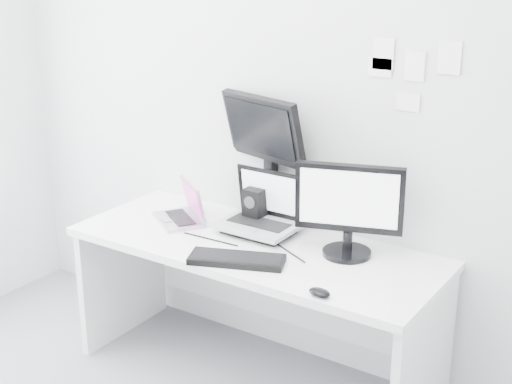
{
  "coord_description": "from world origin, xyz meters",
  "views": [
    {
      "loc": [
        1.8,
        -1.46,
        2.12
      ],
      "look_at": [
        0.02,
        1.23,
        1.0
      ],
      "focal_mm": 52.42,
      "sensor_mm": 36.0,
      "label": 1
    }
  ],
  "objects": [
    {
      "name": "back_wall",
      "position": [
        0.0,
        1.6,
        1.35
      ],
      "size": [
        3.6,
        0.0,
        3.6
      ],
      "primitive_type": "plane",
      "rotation": [
        1.57,
        0.0,
        0.0
      ],
      "color": "silver",
      "rests_on": "ground"
    },
    {
      "name": "desk",
      "position": [
        0.0,
        1.25,
        0.36
      ],
      "size": [
        1.8,
        0.7,
        0.73
      ],
      "primitive_type": "cube",
      "color": "white",
      "rests_on": "ground"
    },
    {
      "name": "macbook",
      "position": [
        -0.49,
        1.28,
        0.84
      ],
      "size": [
        0.36,
        0.34,
        0.22
      ],
      "primitive_type": "cube",
      "rotation": [
        0.0,
        0.0,
        -0.58
      ],
      "color": "#A8A7AC",
      "rests_on": "desk"
    },
    {
      "name": "speaker",
      "position": [
        -0.13,
        1.45,
        0.83
      ],
      "size": [
        0.13,
        0.13,
        0.2
      ],
      "primitive_type": "cube",
      "rotation": [
        0.0,
        0.0,
        0.39
      ],
      "color": "black",
      "rests_on": "desk"
    },
    {
      "name": "dell_laptop",
      "position": [
        -0.06,
        1.36,
        0.89
      ],
      "size": [
        0.37,
        0.29,
        0.31
      ],
      "primitive_type": "cube",
      "rotation": [
        0.0,
        0.0,
        -0.0
      ],
      "color": "#A7ABAE",
      "rests_on": "desk"
    },
    {
      "name": "rear_monitor",
      "position": [
        -0.13,
        1.55,
        1.07
      ],
      "size": [
        0.52,
        0.29,
        0.67
      ],
      "primitive_type": "cube",
      "rotation": [
        0.0,
        0.0,
        -0.25
      ],
      "color": "black",
      "rests_on": "desk"
    },
    {
      "name": "samsung_monitor",
      "position": [
        0.42,
        1.38,
        0.95
      ],
      "size": [
        0.53,
        0.37,
        0.45
      ],
      "primitive_type": "cube",
      "rotation": [
        0.0,
        0.0,
        0.33
      ],
      "color": "black",
      "rests_on": "desk"
    },
    {
      "name": "keyboard",
      "position": [
        0.05,
        1.03,
        0.74
      ],
      "size": [
        0.45,
        0.3,
        0.03
      ],
      "primitive_type": "cube",
      "rotation": [
        0.0,
        0.0,
        0.38
      ],
      "color": "black",
      "rests_on": "desk"
    },
    {
      "name": "mouse",
      "position": [
        0.52,
        0.95,
        0.75
      ],
      "size": [
        0.1,
        0.07,
        0.03
      ],
      "primitive_type": "ellipsoid",
      "rotation": [
        0.0,
        0.0,
        -0.09
      ],
      "color": "black",
      "rests_on": "desk"
    },
    {
      "name": "wall_note_0",
      "position": [
        0.45,
        1.59,
        1.62
      ],
      "size": [
        0.1,
        0.0,
        0.14
      ],
      "primitive_type": "cube",
      "color": "white",
      "rests_on": "back_wall"
    },
    {
      "name": "wall_note_1",
      "position": [
        0.6,
        1.59,
        1.58
      ],
      "size": [
        0.09,
        0.0,
        0.13
      ],
      "primitive_type": "cube",
      "color": "white",
      "rests_on": "back_wall"
    },
    {
      "name": "wall_note_2",
      "position": [
        0.75,
        1.59,
        1.63
      ],
      "size": [
        0.1,
        0.0,
        0.14
      ],
      "primitive_type": "cube",
      "color": "white",
      "rests_on": "back_wall"
    },
    {
      "name": "wall_note_3",
      "position": [
        0.58,
        1.59,
        1.42
      ],
      "size": [
        0.11,
        0.0,
        0.08
      ],
      "primitive_type": "cube",
      "color": "white",
      "rests_on": "back_wall"
    },
    {
      "name": "wall_note_4",
      "position": [
        0.44,
        1.59,
        1.56
      ],
      "size": [
        0.11,
        0.0,
        0.08
      ],
      "primitive_type": "cube",
      "color": "white",
      "rests_on": "back_wall"
    }
  ]
}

